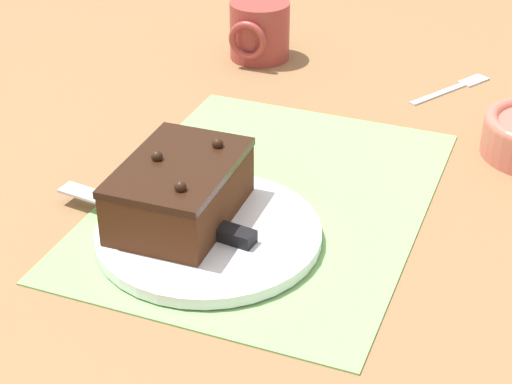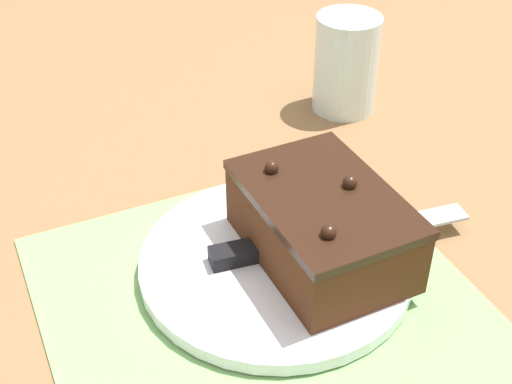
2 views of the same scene
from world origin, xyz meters
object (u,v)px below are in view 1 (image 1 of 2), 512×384
cake_plate (209,234)px  serving_knife (186,222)px  chocolate_cake (180,190)px  dessert_fork (456,87)px  coffee_mug (259,31)px

cake_plate → serving_knife: size_ratio=0.97×
chocolate_cake → dessert_fork: chocolate_cake is taller
cake_plate → serving_knife: serving_knife is taller
cake_plate → dessert_fork: 0.50m
coffee_mug → dessert_fork: (0.00, 0.30, -0.04)m
cake_plate → dessert_fork: size_ratio=1.70×
coffee_mug → chocolate_cake: bearing=11.3°
coffee_mug → serving_knife: bearing=12.5°
cake_plate → coffee_mug: coffee_mug is taller
dessert_fork → serving_knife: bearing=-81.1°
chocolate_cake → serving_knife: (0.01, 0.01, -0.03)m
chocolate_cake → cake_plate: bearing=73.0°
chocolate_cake → serving_knife: bearing=41.0°
cake_plate → chocolate_cake: chocolate_cake is taller
cake_plate → coffee_mug: size_ratio=2.33×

